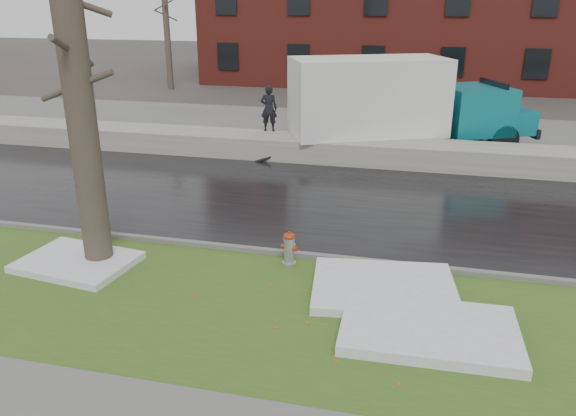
% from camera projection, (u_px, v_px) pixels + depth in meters
% --- Properties ---
extents(ground, '(120.00, 120.00, 0.00)m').
position_uv_depth(ground, '(260.00, 277.00, 11.02)').
color(ground, '#47423D').
rests_on(ground, ground).
extents(verge, '(60.00, 4.50, 0.04)m').
position_uv_depth(verge, '(240.00, 308.00, 9.87)').
color(verge, '#37521B').
rests_on(verge, ground).
extents(road, '(60.00, 7.00, 0.03)m').
position_uv_depth(road, '(307.00, 201.00, 15.11)').
color(road, black).
rests_on(road, ground).
extents(parking_lot, '(60.00, 9.00, 0.03)m').
position_uv_depth(parking_lot, '(350.00, 132.00, 22.84)').
color(parking_lot, slate).
rests_on(parking_lot, ground).
extents(curb, '(60.00, 0.15, 0.14)m').
position_uv_depth(curb, '(273.00, 253.00, 11.90)').
color(curb, slate).
rests_on(curb, ground).
extents(snowbank, '(60.00, 1.60, 0.75)m').
position_uv_depth(snowbank, '(333.00, 149.00, 18.80)').
color(snowbank, '#A29E94').
rests_on(snowbank, ground).
extents(brick_building, '(26.00, 12.00, 10.00)m').
position_uv_depth(brick_building, '(419.00, 0.00, 36.12)').
color(brick_building, maroon).
rests_on(brick_building, ground).
extents(bg_tree_left, '(1.40, 1.62, 6.50)m').
position_uv_depth(bg_tree_left, '(167.00, 31.00, 32.51)').
color(bg_tree_left, brown).
rests_on(bg_tree_left, ground).
extents(bg_tree_center, '(1.40, 1.62, 6.50)m').
position_uv_depth(bg_tree_center, '(284.00, 29.00, 34.83)').
color(bg_tree_center, brown).
rests_on(bg_tree_center, ground).
extents(fire_hydrant, '(0.36, 0.33, 0.72)m').
position_uv_depth(fire_hydrant, '(289.00, 247.00, 11.32)').
color(fire_hydrant, '#929599').
rests_on(fire_hydrant, verge).
extents(tree, '(1.45, 1.71, 6.98)m').
position_uv_depth(tree, '(78.00, 90.00, 10.32)').
color(tree, brown).
rests_on(tree, verge).
extents(box_truck, '(9.64, 5.48, 3.29)m').
position_uv_depth(box_truck, '(397.00, 103.00, 19.31)').
color(box_truck, black).
rests_on(box_truck, ground).
extents(worker, '(0.62, 0.44, 1.59)m').
position_uv_depth(worker, '(269.00, 108.00, 19.46)').
color(worker, black).
rests_on(worker, snowbank).
extents(snow_patch_near, '(2.83, 2.31, 0.16)m').
position_uv_depth(snow_patch_near, '(384.00, 288.00, 10.35)').
color(snow_patch_near, silver).
rests_on(snow_patch_near, verge).
extents(snow_patch_far, '(2.38, 1.86, 0.14)m').
position_uv_depth(snow_patch_far, '(77.00, 262.00, 11.39)').
color(snow_patch_far, silver).
rests_on(snow_patch_far, verge).
extents(snow_patch_side, '(2.85, 1.87, 0.18)m').
position_uv_depth(snow_patch_side, '(429.00, 330.00, 9.01)').
color(snow_patch_side, silver).
rests_on(snow_patch_side, verge).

